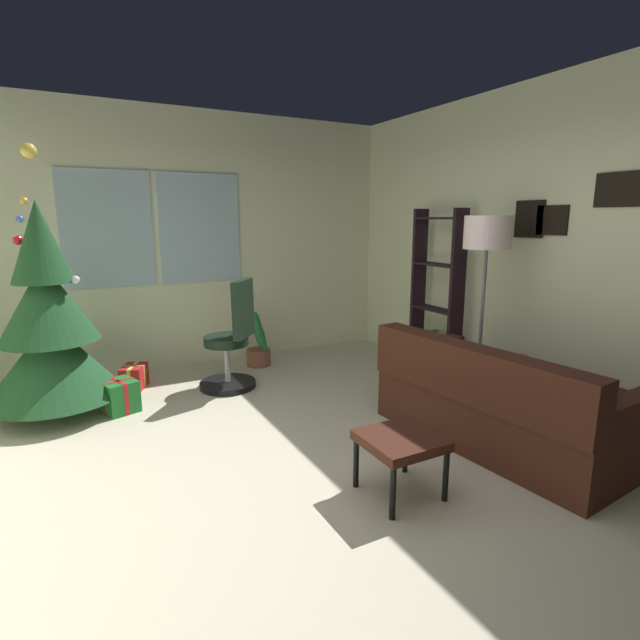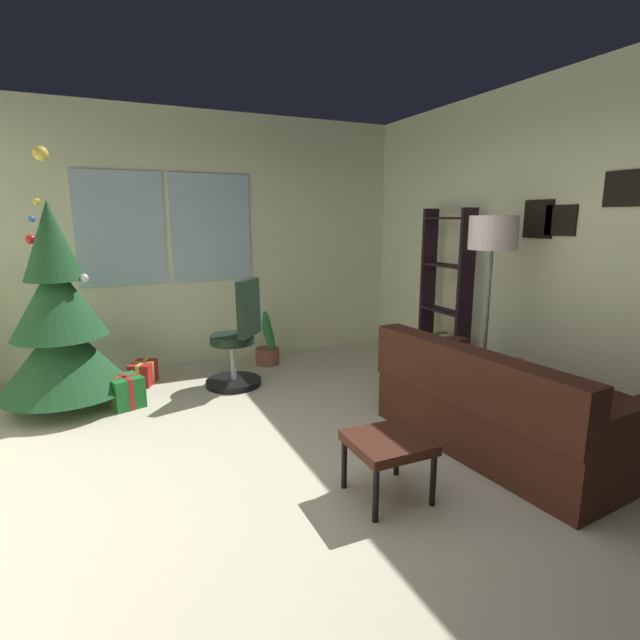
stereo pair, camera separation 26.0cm
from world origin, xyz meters
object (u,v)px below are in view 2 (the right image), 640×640
(office_chair, at_px, (238,345))
(floor_lamp, at_px, (492,244))
(couch, at_px, (529,413))
(holiday_tree, at_px, (60,325))
(gift_box_green, at_px, (126,392))
(footstool, at_px, (388,446))
(potted_plant, at_px, (268,346))
(bookshelf, at_px, (445,306))
(gift_box_red, at_px, (143,373))

(office_chair, relative_size, floor_lamp, 0.65)
(couch, relative_size, floor_lamp, 1.12)
(floor_lamp, bearing_deg, holiday_tree, 154.91)
(gift_box_green, distance_m, office_chair, 1.13)
(footstool, height_order, potted_plant, potted_plant)
(holiday_tree, distance_m, gift_box_green, 0.81)
(holiday_tree, distance_m, office_chair, 1.59)
(floor_lamp, bearing_deg, potted_plant, 121.96)
(couch, xyz_separation_m, bookshelf, (0.47, 1.59, 0.50))
(couch, relative_size, gift_box_green, 5.37)
(holiday_tree, xyz_separation_m, floor_lamp, (3.37, -1.58, 0.70))
(couch, bearing_deg, potted_plant, 111.11)
(couch, xyz_separation_m, office_chair, (-1.59, 2.22, 0.16))
(office_chair, height_order, bookshelf, bookshelf)
(holiday_tree, height_order, floor_lamp, holiday_tree)
(holiday_tree, relative_size, gift_box_green, 6.37)
(holiday_tree, bearing_deg, couch, -36.12)
(office_chair, height_order, floor_lamp, floor_lamp)
(footstool, height_order, gift_box_green, footstool)
(gift_box_red, relative_size, gift_box_green, 1.01)
(office_chair, bearing_deg, couch, -54.27)
(office_chair, distance_m, bookshelf, 2.18)
(couch, xyz_separation_m, floor_lamp, (0.22, 0.72, 1.19))
(bookshelf, relative_size, potted_plant, 2.91)
(gift_box_red, distance_m, potted_plant, 1.40)
(bookshelf, bearing_deg, gift_box_green, 170.90)
(floor_lamp, height_order, potted_plant, floor_lamp)
(holiday_tree, xyz_separation_m, potted_plant, (2.07, 0.51, -0.54))
(holiday_tree, height_order, gift_box_green, holiday_tree)
(couch, distance_m, gift_box_green, 3.40)
(couch, relative_size, footstool, 4.22)
(holiday_tree, bearing_deg, floor_lamp, -25.09)
(potted_plant, bearing_deg, office_chair, -130.26)
(gift_box_red, bearing_deg, potted_plant, 5.41)
(couch, bearing_deg, footstool, -174.65)
(gift_box_red, height_order, bookshelf, bookshelf)
(holiday_tree, bearing_deg, office_chair, -3.11)
(gift_box_red, relative_size, floor_lamp, 0.21)
(office_chair, xyz_separation_m, potted_plant, (0.51, 0.60, -0.21))
(couch, relative_size, holiday_tree, 0.84)
(holiday_tree, distance_m, floor_lamp, 3.79)
(gift_box_green, relative_size, floor_lamp, 0.21)
(footstool, bearing_deg, gift_box_green, 121.96)
(footstool, xyz_separation_m, potted_plant, (0.20, 2.94, -0.11))
(gift_box_green, height_order, potted_plant, potted_plant)
(couch, distance_m, footstool, 1.30)
(gift_box_red, distance_m, bookshelf, 3.21)
(office_chair, distance_m, floor_lamp, 2.57)
(couch, distance_m, office_chair, 2.73)
(potted_plant, bearing_deg, floor_lamp, -58.04)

